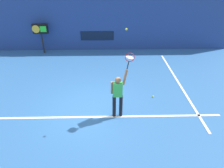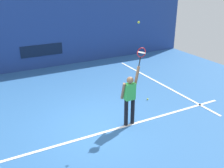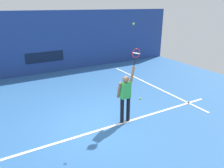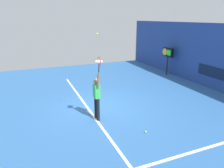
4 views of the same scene
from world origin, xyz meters
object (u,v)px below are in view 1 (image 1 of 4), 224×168
object	(u,v)px
tennis_player	(118,94)
scoreboard_clock	(40,30)
tennis_ball	(126,29)
tennis_racket	(130,58)
spare_ball	(153,96)

from	to	relation	value
tennis_player	scoreboard_clock	size ratio (longest dim) A/B	1.05
tennis_ball	scoreboard_clock	distance (m)	8.43
tennis_racket	tennis_ball	world-z (taller)	tennis_ball
tennis_ball	scoreboard_clock	bearing A→B (deg)	125.63
tennis_player	tennis_ball	bearing A→B (deg)	-2.49
tennis_racket	tennis_ball	distance (m)	0.96
tennis_player	scoreboard_clock	world-z (taller)	tennis_player
tennis_player	spare_ball	size ratio (longest dim) A/B	29.25
tennis_racket	tennis_ball	xyz separation A→B (m)	(-0.14, -0.01, 0.95)
tennis_racket	tennis_ball	size ratio (longest dim) A/B	9.16
tennis_ball	tennis_player	bearing A→B (deg)	177.51
tennis_player	tennis_racket	xyz separation A→B (m)	(0.37, -0.00, 1.37)
tennis_ball	scoreboard_clock	size ratio (longest dim) A/B	0.04
tennis_racket	scoreboard_clock	xyz separation A→B (m)	(-4.94, 6.68, -0.89)
scoreboard_clock	spare_ball	xyz separation A→B (m)	(6.20, -5.43, -1.47)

